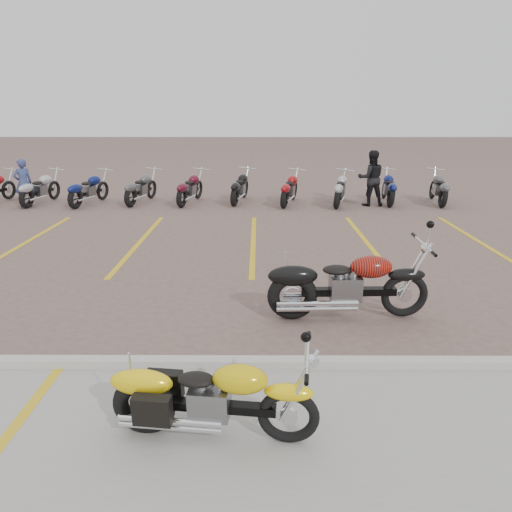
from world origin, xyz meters
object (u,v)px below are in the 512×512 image
(flame_cruiser, at_px, (344,287))
(person_a, at_px, (23,183))
(person_b, at_px, (371,178))
(yellow_cruiser, at_px, (209,400))

(flame_cruiser, height_order, person_a, person_a)
(flame_cruiser, bearing_deg, person_b, 73.81)
(flame_cruiser, xyz_separation_m, person_b, (2.37, 9.19, 0.40))
(person_a, xyz_separation_m, person_b, (11.16, 0.31, 0.12))
(yellow_cruiser, bearing_deg, person_b, 78.01)
(yellow_cruiser, distance_m, flame_cruiser, 3.35)
(yellow_cruiser, xyz_separation_m, person_b, (4.11, 12.05, 0.48))
(flame_cruiser, distance_m, person_b, 9.50)
(flame_cruiser, bearing_deg, yellow_cruiser, -123.09)
(person_b, bearing_deg, flame_cruiser, 73.75)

